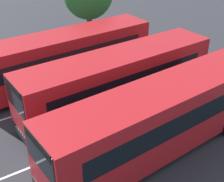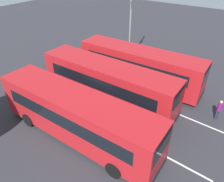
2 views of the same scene
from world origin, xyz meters
The scene contains 8 objects.
ground_plane centered at (0.00, 0.00, 0.00)m, with size 80.53×80.53×0.00m, color #2B2B30.
bus_far_left centered at (0.81, -4.10, 1.77)m, with size 11.12×2.59×3.22m.
bus_center_left centered at (0.03, 0.21, 1.77)m, with size 11.11×2.56×3.22m.
bus_center_right centered at (0.67, 4.07, 1.77)m, with size 11.15×2.71×3.22m.
pedestrian centered at (7.74, 2.82, 0.96)m, with size 0.45×0.45×1.63m.
street_lamp centered at (-2.53, 7.56, 4.66)m, with size 0.98×2.53×8.10m.
lane_stripe_outer_left centered at (0.00, -2.09, 0.00)m, with size 17.66×0.12×0.01m, color silver.
lane_stripe_inner_left centered at (0.00, 2.09, 0.00)m, with size 17.66×0.12×0.01m, color silver.
Camera 2 is at (8.31, -11.09, 10.15)m, focal length 34.13 mm.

